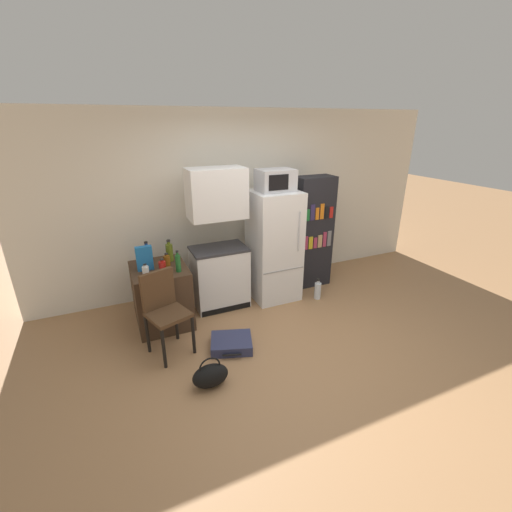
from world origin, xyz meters
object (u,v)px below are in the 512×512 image
bowl (159,275)px  handbag (210,375)px  refrigerator (274,246)px  bottle_olive_oil (169,252)px  chair (163,305)px  kitchen_hutch (219,246)px  bottle_green_tall (178,263)px  bottle_milk_white (146,271)px  side_table (162,295)px  water_bottle_front (318,290)px  microwave (275,180)px  bookshelf (312,233)px  bottle_amber_beer (167,260)px  bottle_ketchup_red (162,266)px  cereal_box (144,258)px  suitcase_large_flat (231,343)px  bottle_blue_soda (147,253)px

bowl → handbag: bearing=-77.5°
refrigerator → bottle_olive_oil: refrigerator is taller
refrigerator → chair: 1.83m
kitchen_hutch → chair: bearing=-140.4°
bottle_green_tall → bottle_milk_white: bearing=172.5°
side_table → water_bottle_front: side_table is taller
bottle_olive_oil → water_bottle_front: size_ratio=0.90×
refrigerator → microwave: 0.93m
handbag → bookshelf: bearing=36.6°
microwave → bowl: 1.93m
refrigerator → bottle_milk_white: bearing=-172.4°
bottle_olive_oil → chair: bottle_olive_oil is taller
bottle_amber_beer → side_table: bearing=-170.1°
bottle_milk_white → bottle_ketchup_red: bearing=11.8°
microwave → chair: bearing=-158.4°
bottle_milk_white → bottle_green_tall: bearing=-7.5°
side_table → cereal_box: 0.56m
side_table → bottle_amber_beer: (0.11, 0.02, 0.45)m
microwave → bottle_olive_oil: microwave is taller
bookshelf → chair: size_ratio=1.80×
chair → water_bottle_front: 2.30m
cereal_box → water_bottle_front: 2.47m
bottle_green_tall → suitcase_large_flat: bottle_green_tall is taller
bottle_blue_soda → chair: bottle_blue_soda is taller
microwave → bookshelf: (0.72, 0.14, -0.86)m
suitcase_large_flat → handbag: handbag is taller
bottle_ketchup_red → bottle_milk_white: size_ratio=1.11×
bottle_ketchup_red → water_bottle_front: 2.26m
bottle_ketchup_red → bottle_olive_oil: (0.14, 0.29, 0.05)m
bookshelf → side_table: bearing=-174.8°
bottle_amber_beer → handbag: bottle_amber_beer is taller
refrigerator → microwave: microwave is taller
side_table → chair: (-0.06, -0.60, 0.18)m
bookshelf → bowl: 2.43m
bottle_amber_beer → suitcase_large_flat: 1.29m
bottle_milk_white → cereal_box: size_ratio=0.47×
kitchen_hutch → microwave: bearing=-4.7°
bottle_ketchup_red → bottle_olive_oil: bearing=63.8°
bottle_olive_oil → water_bottle_front: bearing=-12.6°
bottle_green_tall → water_bottle_front: (1.97, -0.07, -0.75)m
refrigerator → bottle_green_tall: size_ratio=5.93×
microwave → suitcase_large_flat: (-1.01, -0.95, -1.66)m
microwave → cereal_box: microwave is taller
microwave → bottle_milk_white: size_ratio=3.39×
kitchen_hutch → suitcase_large_flat: bearing=-101.9°
refrigerator → bottle_milk_white: (-1.79, -0.24, 0.04)m
bottle_amber_beer → bottle_blue_soda: bearing=131.4°
bottle_amber_beer → suitcase_large_flat: bearing=-61.0°
suitcase_large_flat → kitchen_hutch: bearing=96.6°
kitchen_hutch → cereal_box: 0.98m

